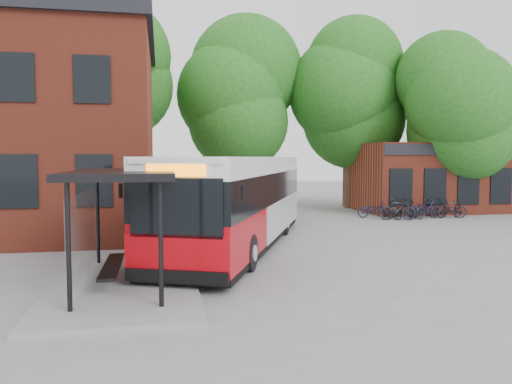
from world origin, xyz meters
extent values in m
plane|color=slate|center=(0.00, 0.00, 0.00)|extent=(100.00, 100.00, 0.00)
imported|color=#09183F|center=(7.43, 10.91, 0.45)|extent=(1.76, 0.82, 0.89)
imported|color=black|center=(8.20, 9.71, 0.54)|extent=(1.88, 1.04, 1.09)
imported|color=black|center=(8.83, 10.42, 0.47)|extent=(1.89, 1.05, 0.94)
imported|color=black|center=(8.70, 9.86, 0.48)|extent=(1.67, 0.91, 0.97)
imported|color=#0A0E4F|center=(10.14, 10.68, 0.48)|extent=(1.91, 1.00, 0.96)
imported|color=#20212B|center=(10.02, 9.93, 0.52)|extent=(1.79, 1.03, 1.03)
imported|color=black|center=(11.35, 10.12, 0.42)|extent=(1.67, 0.84, 0.84)
imported|color=black|center=(11.47, 10.13, 0.50)|extent=(1.72, 0.79, 1.00)
camera|label=1|loc=(-3.58, -13.65, 3.20)|focal=35.00mm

